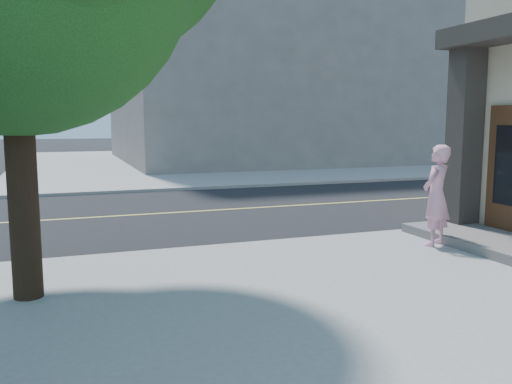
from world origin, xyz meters
name	(u,v)px	position (x,y,z in m)	size (l,w,h in m)	color
sidewalk_ne	(264,160)	(13.50, 21.50, 0.06)	(29.00, 25.00, 0.12)	gray
filler_ne	(269,46)	(14.00, 22.00, 7.12)	(18.00, 16.00, 14.00)	slate
man_on_phone	(436,195)	(8.22, -1.51, 1.09)	(0.71, 0.46, 1.94)	#E79DB7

